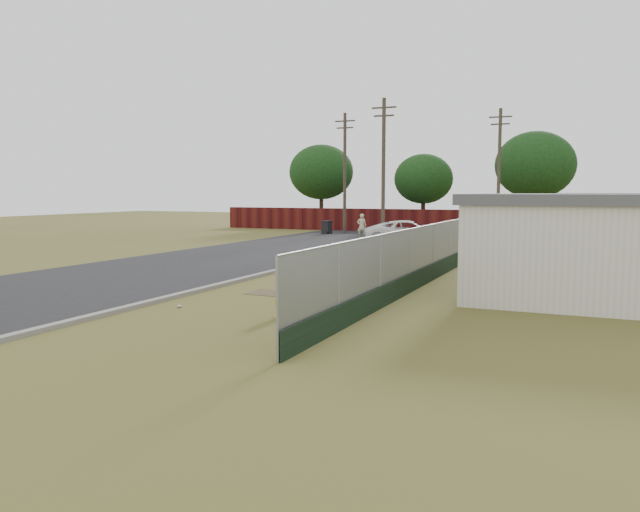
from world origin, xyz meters
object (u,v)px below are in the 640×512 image
at_px(fire_hydrant, 282,301).
at_px(pedestrian, 362,226).
at_px(mailbox, 333,249).
at_px(pickup_truck, 409,233).
at_px(trash_bin, 327,227).

distance_m(fire_hydrant, pedestrian, 26.24).
bearing_deg(mailbox, pedestrian, 105.94).
bearing_deg(pedestrian, fire_hydrant, 92.20).
bearing_deg(pedestrian, mailbox, 92.56).
bearing_deg(pickup_truck, fire_hydrant, 169.50).
bearing_deg(fire_hydrant, pickup_truck, 97.38).
height_order(fire_hydrant, mailbox, mailbox).
bearing_deg(fire_hydrant, pedestrian, 105.59).
xyz_separation_m(fire_hydrant, mailbox, (-2.48, 9.28, 0.46)).
relative_size(mailbox, pickup_truck, 0.21).
bearing_deg(pedestrian, pickup_truck, 127.95).
xyz_separation_m(pedestrian, trash_bin, (-4.09, 3.61, -0.34)).
height_order(mailbox, pickup_truck, pickup_truck).
bearing_deg(mailbox, pickup_truck, 91.61).
relative_size(pickup_truck, pedestrian, 3.10).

